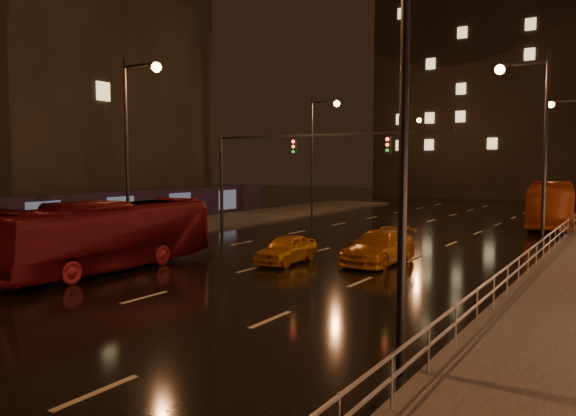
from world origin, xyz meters
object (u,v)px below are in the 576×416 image
Objects in this scene: bus_curb at (552,204)px; taxi_far at (379,247)px; taxi_near at (287,249)px; bus_red at (107,236)px; pedestrian_b at (1,233)px.

bus_curb is 20.62m from taxi_far.
bus_curb is 23.66m from taxi_near.
bus_red is 8.50m from pedestrian_b.
taxi_far reaches higher than taxi_near.
taxi_far is 18.74m from pedestrian_b.
bus_red is at bearing -139.48° from taxi_far.
bus_red is 2.80× the size of taxi_near.
pedestrian_b is at bearing -134.46° from bus_curb.
bus_curb reaches higher than taxi_far.
pedestrian_b is (-8.48, 0.49, -0.48)m from bus_red.
taxi_far is (8.91, 7.49, -0.73)m from bus_red.
bus_curb is 34.86m from pedestrian_b.
taxi_near is at bearing 42.94° from bus_red.
pedestrian_b is (-21.92, -27.09, -0.65)m from bus_curb.
bus_curb is at bearing -21.92° from pedestrian_b.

